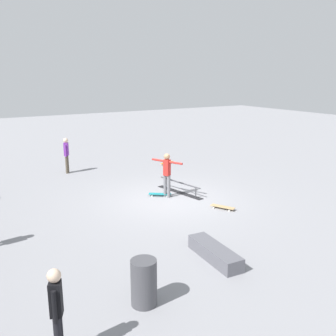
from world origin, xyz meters
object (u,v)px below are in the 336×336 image
Objects in this scene: grind_rail at (180,188)px; bystander_purple_shirt at (66,153)px; skate_ledge at (215,253)px; loose_skateboard_orange at (167,163)px; skateboard_main at (160,194)px; loose_skateboard_natural at (223,207)px; trash_bin at (144,282)px; bystander_black_shirt at (57,309)px; skater_main at (167,172)px.

bystander_purple_shirt is (4.98, 2.70, 0.71)m from grind_rail.
skate_ledge reaches higher than loose_skateboard_orange.
loose_skateboard_natural is at bearing 152.78° from skateboard_main.
trash_bin is at bearing 130.77° from grind_rail.
loose_skateboard_natural is (3.93, -6.38, -0.79)m from bystander_black_shirt.
skater_main is 8.08m from bystander_black_shirt.
loose_skateboard_orange is 6.59m from loose_skateboard_natural.
skate_ledge is at bearing 112.03° from skateboard_main.
skate_ledge is at bearing 138.97° from skater_main.
skater_main reaches higher than bystander_purple_shirt.
trash_bin is at bearing -47.09° from bystander_black_shirt.
skate_ledge is 4.30m from bystander_black_shirt.
skate_ledge is at bearing -47.54° from bystander_black_shirt.
skate_ledge is 2.11× the size of loose_skateboard_natural.
bystander_purple_shirt is 1.95× the size of loose_skateboard_natural.
bystander_purple_shirt reaches higher than skate_ledge.
trash_bin is (-5.53, 4.37, 0.28)m from grind_rail.
skater_main is 5.56m from bystander_purple_shirt.
skateboard_main is 6.59m from trash_bin.
bystander_purple_shirt is at bearing 3.43° from skate_ledge.
bystander_black_shirt is at bearing 108.84° from trash_bin.
bystander_purple_shirt is at bearing 17.48° from grind_rail.
skater_main is (-0.20, 0.66, 0.74)m from grind_rail.
loose_skateboard_natural is (-2.22, -1.07, 0.00)m from skateboard_main.
loose_skateboard_natural is at bearing -42.26° from skate_ledge.
trash_bin is (-5.34, 3.71, -0.46)m from skater_main.
grind_rail reaches higher than skateboard_main.
skater_main is 0.89m from skateboard_main.
bystander_purple_shirt is 1.92× the size of loose_skateboard_orange.
bystander_black_shirt is at bearing 94.04° from loose_skateboard_natural.
skater_main is at bearing 95.55° from grind_rail.
bystander_black_shirt is at bearing 113.76° from skater_main.
skateboard_main is 2.47m from loose_skateboard_natural.
loose_skateboard_orange is 11.57m from trash_bin.
skateboard_main is 0.49× the size of bystander_purple_shirt.
grind_rail is 5.24m from skate_ledge.
bystander_black_shirt reaches higher than trash_bin.
loose_skateboard_orange is (-0.82, -4.64, -0.81)m from bystander_purple_shirt.
skate_ledge is 2.07× the size of loose_skateboard_orange.
bystander_purple_shirt is at bearing -9.04° from trash_bin.
bystander_purple_shirt is 11.64m from bystander_black_shirt.
loose_skateboard_orange is (4.36, -2.61, -0.84)m from skater_main.
trash_bin is at bearing 121.65° from skater_main.
skater_main reaches higher than loose_skateboard_natural.
bystander_black_shirt is 1.86× the size of loose_skateboard_orange.
trash_bin is (-5.55, 3.54, 0.38)m from skateboard_main.
skater_main is 1.97× the size of loose_skateboard_natural.
skater_main is 1.73× the size of trash_bin.
trash_bin reaches higher than grind_rail.
skater_main is at bearing -18.61° from bystander_black_shirt.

